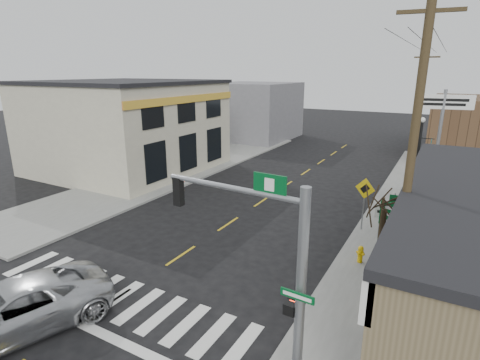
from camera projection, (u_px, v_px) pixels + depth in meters
The scene contains 19 objects.
ground at pixel (109, 303), 12.91m from camera, with size 140.00×140.00×0.00m, color black.
sidewalk_right at pixel (424, 223), 19.58m from camera, with size 6.00×38.00×0.13m, color slate.
sidewalk_left at pixel (159, 177), 28.00m from camera, with size 6.00×38.00×0.13m, color slate.
center_line at pixel (228, 224), 19.62m from camera, with size 0.12×56.00×0.01m, color gold.
crosswalk at pixel (118, 297), 13.25m from camera, with size 11.00×2.20×0.01m, color silver.
left_building at pixel (127, 127), 29.77m from camera, with size 12.00×12.00×6.80m, color #BCB79D.
bldg_distant_left at pixel (252, 111), 43.98m from camera, with size 9.00×10.00×6.40m, color slate.
suv at pixel (13, 309), 11.33m from camera, with size 2.61×5.66×1.57m, color #B7B9BD.
traffic_signal_pole at pixel (276, 265), 8.79m from camera, with size 4.25×0.36×5.38m.
guide_sign at pixel (398, 224), 14.73m from camera, with size 1.59×0.13×2.79m.
fire_hydrant at pixel (360, 253), 15.35m from camera, with size 0.23×0.23×0.72m.
ped_crossing_sign at pixel (365, 195), 18.13m from camera, with size 1.03×0.07×2.65m.
lamp_post at pixel (418, 160), 19.78m from camera, with size 0.69×0.54×5.30m.
dance_center_sign at pixel (442, 118), 21.68m from camera, with size 3.10×0.19×6.59m.
bare_tree at pixel (386, 196), 13.10m from camera, with size 2.15×2.15×4.30m.
shrub_front at pixel (415, 301), 11.98m from camera, with size 1.37×1.37×1.03m, color #1B3715.
shrub_back at pixel (474, 290), 12.83m from camera, with size 0.99×0.99×0.74m, color black.
utility_pole_near at pixel (411, 162), 11.05m from camera, with size 1.70×0.25×9.76m.
utility_pole_far at pixel (419, 115), 25.80m from camera, with size 1.58×0.24×9.06m.
Camera 1 is at (9.40, -7.57, 7.73)m, focal length 28.00 mm.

